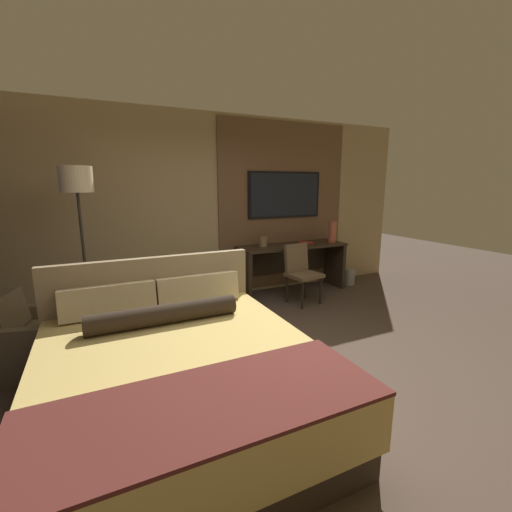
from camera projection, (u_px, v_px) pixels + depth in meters
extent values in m
plane|color=#4C3D33|center=(296.00, 376.00, 3.19)|extent=(16.00, 16.00, 0.00)
cube|color=tan|center=(207.00, 208.00, 5.20)|extent=(7.20, 0.06, 2.80)
cube|color=brown|center=(284.00, 206.00, 5.72)|extent=(2.31, 0.03, 2.70)
cube|color=#33281E|center=(183.00, 409.00, 2.55)|extent=(1.88, 2.06, 0.22)
cube|color=tan|center=(181.00, 374.00, 2.49)|extent=(1.93, 2.12, 0.36)
cube|color=#56231E|center=(210.00, 403.00, 1.84)|extent=(1.95, 0.74, 0.02)
cube|color=#998460|center=(155.00, 309.00, 3.44)|extent=(1.97, 0.08, 1.06)
cube|color=#C6B284|center=(109.00, 300.00, 3.10)|extent=(0.81, 0.23, 0.31)
cube|color=#C6B284|center=(198.00, 289.00, 3.45)|extent=(0.81, 0.23, 0.31)
cylinder|color=#2D2319|center=(164.00, 314.00, 2.92)|extent=(1.26, 0.17, 0.17)
cube|color=#2D2319|center=(293.00, 246.00, 5.57)|extent=(1.81, 0.58, 0.03)
cube|color=#2D2319|center=(244.00, 275.00, 5.28)|extent=(0.06, 0.52, 0.76)
cube|color=#2D2319|center=(335.00, 264.00, 6.02)|extent=(0.06, 0.52, 0.76)
cube|color=#2D2319|center=(284.00, 262.00, 5.87)|extent=(1.69, 0.02, 0.38)
cube|color=black|center=(285.00, 195.00, 5.65)|extent=(1.33, 0.04, 0.75)
cube|color=black|center=(285.00, 195.00, 5.64)|extent=(1.25, 0.01, 0.69)
cube|color=brown|center=(304.00, 275.00, 5.08)|extent=(0.52, 0.50, 0.05)
cube|color=brown|center=(296.00, 258.00, 5.18)|extent=(0.43, 0.17, 0.42)
cylinder|color=black|center=(303.00, 295.00, 4.88)|extent=(0.04, 0.04, 0.41)
cylinder|color=black|center=(321.00, 291.00, 5.09)|extent=(0.04, 0.04, 0.41)
cylinder|color=black|center=(287.00, 289.00, 5.16)|extent=(0.04, 0.04, 0.41)
cylinder|color=black|center=(305.00, 285.00, 5.36)|extent=(0.04, 0.04, 0.41)
cube|color=brown|center=(45.00, 347.00, 3.33)|extent=(0.82, 0.70, 0.39)
cube|color=brown|center=(6.00, 313.00, 3.20)|extent=(0.32, 0.58, 0.38)
cube|color=brown|center=(30.00, 357.00, 3.01)|extent=(0.72, 0.26, 0.53)
cube|color=brown|center=(56.00, 327.00, 3.63)|extent=(0.72, 0.26, 0.53)
cylinder|color=#282623|center=(92.00, 334.00, 4.06)|extent=(0.28, 0.28, 0.03)
cylinder|color=#332D28|center=(85.00, 265.00, 3.89)|extent=(0.03, 0.03, 1.71)
cylinder|color=beige|center=(76.00, 179.00, 3.69)|extent=(0.34, 0.34, 0.28)
cylinder|color=#B2563D|center=(332.00, 232.00, 5.76)|extent=(0.13, 0.13, 0.36)
cylinder|color=#846647|center=(263.00, 242.00, 5.39)|extent=(0.12, 0.12, 0.15)
cube|color=maroon|center=(306.00, 243.00, 5.68)|extent=(0.26, 0.21, 0.03)
cylinder|color=gray|center=(349.00, 277.00, 6.13)|extent=(0.22, 0.22, 0.28)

